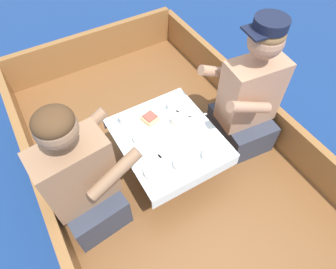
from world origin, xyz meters
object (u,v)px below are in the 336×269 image
Objects in this scene: person_port at (81,181)px; person_starboard at (248,100)px; coffee_cup_port at (172,106)px; sandwich at (150,118)px; tin_can at (176,121)px; coffee_cup_starboard at (124,119)px.

person_starboard is (1.24, 0.00, 0.03)m from person_port.
coffee_cup_port is at bearing -22.51° from person_starboard.
sandwich is 1.71× the size of tin_can.
coffee_cup_starboard is at bearing 170.23° from coffee_cup_port.
tin_can is at bearing -36.90° from sandwich.
tin_can is (0.30, -0.19, -0.01)m from coffee_cup_starboard.
coffee_cup_starboard reaches higher than tin_can.
sandwich is at bearing -27.40° from coffee_cup_starboard.
person_port reaches higher than sandwich.
sandwich is 0.19m from coffee_cup_port.
tin_can is at bearing -111.38° from coffee_cup_port.
tin_can is (0.72, 0.13, -0.02)m from person_port.
person_starboard is 0.70m from sandwich.
person_starboard is 11.57× the size of coffee_cup_starboard.
coffee_cup_port is (0.19, 0.02, -0.00)m from sandwich.
person_starboard is at bearing -13.74° from tin_can.
person_starboard is at bearing -21.08° from coffee_cup_starboard.
person_starboard is 9.28× the size of sandwich.
coffee_cup_port is at bearing 68.62° from tin_can.
person_port is 0.73m from tin_can.
coffee_cup_starboard is 1.37× the size of tin_can.
person_port is at bearing -161.50° from coffee_cup_port.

